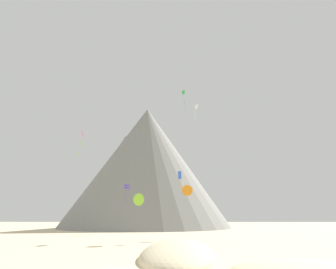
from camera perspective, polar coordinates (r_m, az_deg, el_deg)
name	(u,v)px	position (r m, az deg, el deg)	size (l,w,h in m)	color
dune_foreground_right	(178,257)	(36.52, 1.90, -22.65)	(21.56, 8.59, 3.64)	beige
bush_scatter_east	(165,259)	(30.76, -0.51, -23.01)	(1.63, 1.63, 1.07)	#568442
rock_massif	(140,172)	(122.40, -5.46, -7.25)	(71.50, 70.45, 49.48)	gray
kite_indigo_low	(127,187)	(83.43, -7.96, -10.02)	(1.60, 1.58, 5.37)	#5138B2
kite_orange_low	(187,190)	(64.12, 3.77, -10.78)	(2.30, 0.50, 2.31)	orange
kite_lime_low	(139,200)	(54.07, -5.68, -12.44)	(2.10, 0.99, 2.15)	#8CD133
kite_blue_low	(180,176)	(60.18, 2.33, -8.13)	(0.73, 0.54, 3.54)	blue
kite_white_high	(196,106)	(82.84, 5.40, 5.45)	(1.20, 1.80, 5.20)	white
kite_rainbow_mid	(82,135)	(55.05, -16.34, -0.03)	(1.33, 2.16, 4.87)	#E5668C
kite_green_high	(184,95)	(79.18, 3.05, 7.59)	(0.95, 0.68, 5.53)	green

